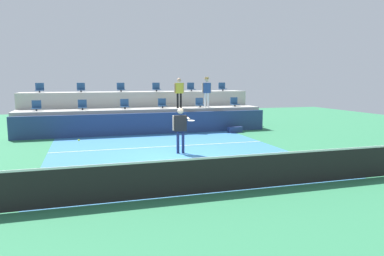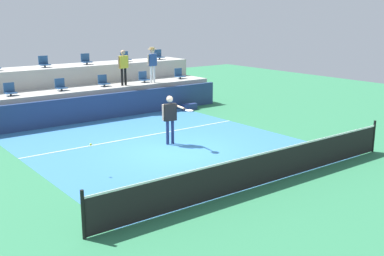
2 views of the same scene
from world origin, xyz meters
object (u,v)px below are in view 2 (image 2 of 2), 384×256
object	(u,v)px
stadium_chair_lower_left	(10,90)
stadium_chair_upper_right	(125,57)
stadium_chair_upper_mid_left	(44,63)
tennis_player	(171,115)
stadium_chair_lower_mid_right	(103,82)
stadium_chair_upper_mid_right	(86,60)
spectator_with_hat	(152,61)
tennis_ball	(91,144)
equipment_bag	(189,107)
spectator_in_grey	(123,64)
stadium_chair_lower_mid_left	(61,86)
stadium_chair_lower_far_right	(179,74)
stadium_chair_upper_far_right	(159,55)
stadium_chair_lower_right	(144,78)

from	to	relation	value
stadium_chair_lower_left	stadium_chair_upper_right	bearing A→B (deg)	15.71
stadium_chair_upper_mid_left	tennis_player	size ratio (longest dim) A/B	0.30
stadium_chair_lower_mid_right	stadium_chair_upper_mid_right	distance (m)	1.99
stadium_chair_lower_left	tennis_player	bearing A→B (deg)	-60.94
stadium_chair_upper_mid_right	spectator_with_hat	world-z (taller)	spectator_with_hat
spectator_with_hat	tennis_ball	distance (m)	10.03
stadium_chair_upper_mid_left	stadium_chair_upper_mid_right	distance (m)	2.08
stadium_chair_lower_left	stadium_chair_upper_mid_right	distance (m)	4.68
stadium_chair_upper_mid_right	tennis_ball	bearing A→B (deg)	-114.76
tennis_player	tennis_ball	size ratio (longest dim) A/B	25.48
tennis_player	spectator_with_hat	xyz separation A→B (m)	(3.11, 5.98, 1.22)
stadium_chair_lower_left	equipment_bag	world-z (taller)	stadium_chair_lower_left
stadium_chair_upper_mid_left	spectator_in_grey	xyz separation A→B (m)	(2.91, -2.18, -0.09)
equipment_bag	spectator_with_hat	bearing A→B (deg)	126.22
stadium_chair_lower_mid_left	stadium_chair_lower_mid_right	world-z (taller)	same
spectator_in_grey	stadium_chair_lower_far_right	bearing A→B (deg)	6.35
stadium_chair_lower_far_right	equipment_bag	bearing A→B (deg)	-112.31
stadium_chair_lower_mid_right	tennis_player	world-z (taller)	stadium_chair_lower_mid_right
stadium_chair_upper_mid_left	stadium_chair_upper_far_right	xyz separation A→B (m)	(6.31, 0.00, 0.00)
stadium_chair_upper_right	tennis_player	bearing A→B (deg)	-109.32
stadium_chair_lower_far_right	stadium_chair_upper_mid_right	world-z (taller)	stadium_chair_upper_mid_right
stadium_chair_lower_left	stadium_chair_lower_right	bearing A→B (deg)	0.00
stadium_chair_lower_left	spectator_in_grey	bearing A→B (deg)	-4.33
stadium_chair_upper_far_right	tennis_player	world-z (taller)	stadium_chair_upper_far_right
stadium_chair_upper_mid_right	stadium_chair_upper_far_right	distance (m)	4.22
stadium_chair_lower_left	stadium_chair_lower_right	xyz separation A→B (m)	(6.38, 0.00, 0.00)
stadium_chair_lower_mid_right	stadium_chair_upper_mid_right	world-z (taller)	stadium_chair_upper_mid_right
stadium_chair_lower_left	equipment_bag	bearing A→B (deg)	-13.62
stadium_chair_lower_left	spectator_with_hat	distance (m)	6.71
stadium_chair_upper_mid_right	tennis_player	size ratio (longest dim) A/B	0.30
stadium_chair_lower_far_right	stadium_chair_upper_far_right	distance (m)	1.99
spectator_in_grey	tennis_ball	xyz separation A→B (m)	(-5.18, -7.26, -1.33)
tennis_player	spectator_with_hat	bearing A→B (deg)	62.49
stadium_chair_upper_mid_right	tennis_ball	size ratio (longest dim) A/B	7.65
stadium_chair_upper_mid_left	stadium_chair_upper_right	xyz separation A→B (m)	(4.24, 0.00, 0.00)
tennis_player	equipment_bag	world-z (taller)	tennis_player
spectator_in_grey	stadium_chair_lower_mid_right	bearing A→B (deg)	155.92
stadium_chair_lower_right	stadium_chair_upper_right	size ratio (longest dim) A/B	1.00
stadium_chair_lower_mid_right	stadium_chair_lower_far_right	xyz separation A→B (m)	(4.31, 0.00, 0.00)
stadium_chair_lower_left	stadium_chair_upper_right	size ratio (longest dim) A/B	1.00
stadium_chair_upper_mid_right	spectator_in_grey	bearing A→B (deg)	-69.23
stadium_chair_lower_left	spectator_with_hat	world-z (taller)	spectator_with_hat
tennis_ball	stadium_chair_lower_right	bearing A→B (deg)	49.66
stadium_chair_lower_mid_right	tennis_player	bearing A→B (deg)	-96.03
stadium_chair_lower_left	stadium_chair_upper_right	world-z (taller)	stadium_chair_upper_right
stadium_chair_upper_right	tennis_ball	size ratio (longest dim) A/B	7.65
tennis_ball	stadium_chair_upper_mid_right	bearing A→B (deg)	65.24
tennis_ball	equipment_bag	xyz separation A→B (m)	(7.86, 5.77, -0.75)
stadium_chair_upper_far_right	spectator_with_hat	bearing A→B (deg)	-129.65
stadium_chair_lower_right	stadium_chair_lower_far_right	world-z (taller)	same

